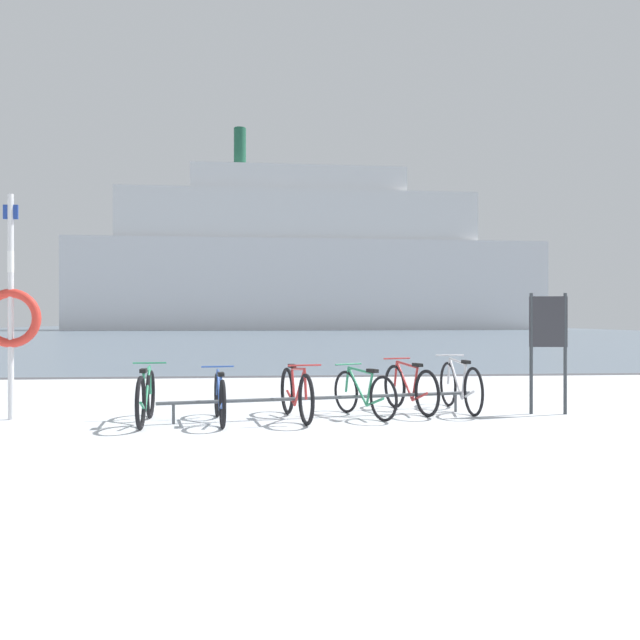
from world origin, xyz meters
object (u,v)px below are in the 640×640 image
(bicycle_5, at_px, (460,386))
(rescue_post, at_px, (11,314))
(bicycle_4, at_px, (410,388))
(ferry_ship, at_px, (307,263))
(bicycle_1, at_px, (220,398))
(bicycle_3, at_px, (364,393))
(bicycle_2, at_px, (296,394))
(info_sign, at_px, (548,333))
(bicycle_0, at_px, (146,397))

(bicycle_5, relative_size, rescue_post, 0.57)
(bicycle_4, xyz_separation_m, ferry_ship, (2.64, 69.28, 7.86))
(bicycle_1, height_order, rescue_post, rescue_post)
(rescue_post, height_order, ferry_ship, ferry_ship)
(bicycle_3, height_order, bicycle_4, bicycle_4)
(bicycle_1, height_order, bicycle_2, bicycle_2)
(info_sign, height_order, ferry_ship, ferry_ship)
(bicycle_0, xyz_separation_m, bicycle_3, (3.02, 0.34, -0.02))
(bicycle_1, bearing_deg, bicycle_4, 14.43)
(bicycle_4, bearing_deg, ferry_ship, 87.82)
(bicycle_0, relative_size, ferry_ship, 0.03)
(bicycle_2, height_order, rescue_post, rescue_post)
(bicycle_4, distance_m, rescue_post, 5.84)
(bicycle_4, bearing_deg, bicycle_1, -165.57)
(bicycle_4, bearing_deg, bicycle_0, -168.89)
(bicycle_0, xyz_separation_m, ferry_ship, (6.42, 70.02, 7.86))
(bicycle_1, xyz_separation_m, bicycle_3, (2.03, 0.32, 0.00))
(bicycle_0, relative_size, bicycle_4, 1.01)
(bicycle_3, distance_m, bicycle_4, 0.87)
(bicycle_0, xyz_separation_m, bicycle_2, (2.04, 0.19, 0.00))
(info_sign, relative_size, ferry_ship, 0.03)
(bicycle_0, height_order, rescue_post, rescue_post)
(bicycle_1, bearing_deg, info_sign, 4.34)
(bicycle_3, relative_size, bicycle_4, 0.88)
(bicycle_0, distance_m, bicycle_5, 4.64)
(bicycle_3, xyz_separation_m, info_sign, (2.77, 0.05, 0.86))
(bicycle_2, relative_size, rescue_post, 0.54)
(ferry_ship, bearing_deg, info_sign, -90.53)
(bicycle_1, height_order, bicycle_3, bicycle_3)
(bicycle_4, distance_m, ferry_ship, 69.77)
(bicycle_0, distance_m, rescue_post, 2.30)
(bicycle_0, height_order, bicycle_4, bicycle_0)
(bicycle_5, bearing_deg, bicycle_4, -175.39)
(bicycle_1, height_order, bicycle_5, bicycle_5)
(bicycle_1, xyz_separation_m, bicycle_5, (3.59, 0.78, 0.04))
(ferry_ship, bearing_deg, bicycle_2, -93.59)
(bicycle_5, xyz_separation_m, info_sign, (1.21, -0.42, 0.82))
(bicycle_0, relative_size, bicycle_5, 0.93)
(bicycle_3, height_order, info_sign, info_sign)
(bicycle_4, bearing_deg, info_sign, -10.08)
(bicycle_1, relative_size, info_sign, 0.90)
(bicycle_5, relative_size, info_sign, 1.00)
(info_sign, distance_m, ferry_ship, 69.99)
(bicycle_5, height_order, info_sign, info_sign)
(info_sign, xyz_separation_m, rescue_post, (-7.73, 0.11, 0.28))
(rescue_post, bearing_deg, ferry_ship, 83.13)
(rescue_post, bearing_deg, bicycle_0, -14.37)
(rescue_post, bearing_deg, info_sign, -0.83)
(bicycle_5, relative_size, ferry_ship, 0.03)
(bicycle_0, bearing_deg, bicycle_1, 1.34)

